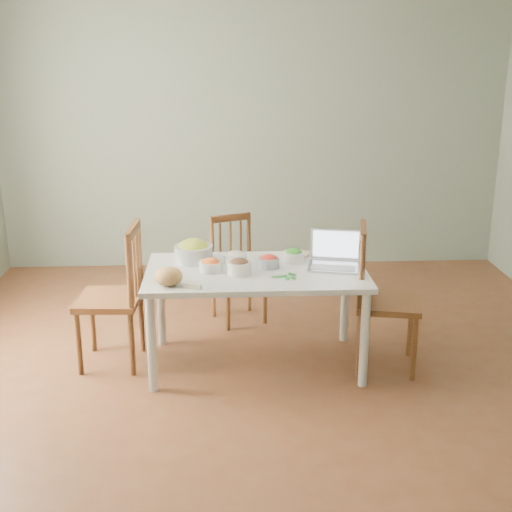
{
  "coord_description": "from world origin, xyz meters",
  "views": [
    {
      "loc": [
        -0.31,
        -4.28,
        2.23
      ],
      "look_at": [
        -0.09,
        0.19,
        0.81
      ],
      "focal_mm": 47.94,
      "sensor_mm": 36.0,
      "label": 1
    }
  ],
  "objects_px": {
    "chair_right": "(388,299)",
    "bowl_squash": "(193,251)",
    "dining_table": "(256,318)",
    "bread_boule": "(169,276)",
    "laptop": "(335,251)",
    "chair_far": "(239,271)",
    "chair_left": "(109,296)"
  },
  "relations": [
    {
      "from": "chair_right",
      "to": "chair_left",
      "type": "bearing_deg",
      "value": 96.77
    },
    {
      "from": "bowl_squash",
      "to": "dining_table",
      "type": "bearing_deg",
      "value": -25.4
    },
    {
      "from": "dining_table",
      "to": "chair_left",
      "type": "bearing_deg",
      "value": 176.0
    },
    {
      "from": "chair_far",
      "to": "bowl_squash",
      "type": "distance_m",
      "value": 0.78
    },
    {
      "from": "chair_left",
      "to": "bowl_squash",
      "type": "height_order",
      "value": "chair_left"
    },
    {
      "from": "laptop",
      "to": "chair_left",
      "type": "bearing_deg",
      "value": -169.87
    },
    {
      "from": "chair_right",
      "to": "laptop",
      "type": "bearing_deg",
      "value": 87.89
    },
    {
      "from": "dining_table",
      "to": "bowl_squash",
      "type": "relative_size",
      "value": 5.54
    },
    {
      "from": "chair_far",
      "to": "chair_left",
      "type": "xyz_separation_m",
      "value": [
        -0.93,
        -0.74,
        0.08
      ]
    },
    {
      "from": "chair_right",
      "to": "bowl_squash",
      "type": "xyz_separation_m",
      "value": [
        -1.35,
        0.29,
        0.28
      ]
    },
    {
      "from": "chair_right",
      "to": "dining_table",
      "type": "bearing_deg",
      "value": 96.26
    },
    {
      "from": "dining_table",
      "to": "chair_left",
      "type": "distance_m",
      "value": 1.05
    },
    {
      "from": "chair_far",
      "to": "bread_boule",
      "type": "bearing_deg",
      "value": -135.79
    },
    {
      "from": "chair_left",
      "to": "laptop",
      "type": "bearing_deg",
      "value": 91.32
    },
    {
      "from": "dining_table",
      "to": "chair_far",
      "type": "bearing_deg",
      "value": 97.04
    },
    {
      "from": "bread_boule",
      "to": "laptop",
      "type": "xyz_separation_m",
      "value": [
        1.12,
        0.29,
        0.07
      ]
    },
    {
      "from": "bread_boule",
      "to": "laptop",
      "type": "height_order",
      "value": "laptop"
    },
    {
      "from": "bread_boule",
      "to": "bowl_squash",
      "type": "height_order",
      "value": "bowl_squash"
    },
    {
      "from": "bread_boule",
      "to": "laptop",
      "type": "relative_size",
      "value": 0.52
    },
    {
      "from": "chair_left",
      "to": "bowl_squash",
      "type": "relative_size",
      "value": 3.72
    },
    {
      "from": "bread_boule",
      "to": "dining_table",
      "type": "bearing_deg",
      "value": 25.54
    },
    {
      "from": "bread_boule",
      "to": "chair_right",
      "type": "bearing_deg",
      "value": 7.51
    },
    {
      "from": "chair_far",
      "to": "laptop",
      "type": "distance_m",
      "value": 1.1
    },
    {
      "from": "laptop",
      "to": "dining_table",
      "type": "bearing_deg",
      "value": -166.65
    },
    {
      "from": "chair_left",
      "to": "chair_far",
      "type": "bearing_deg",
      "value": 131.95
    },
    {
      "from": "dining_table",
      "to": "laptop",
      "type": "bearing_deg",
      "value": 0.91
    },
    {
      "from": "bread_boule",
      "to": "bowl_squash",
      "type": "relative_size",
      "value": 0.67
    },
    {
      "from": "dining_table",
      "to": "bowl_squash",
      "type": "distance_m",
      "value": 0.65
    },
    {
      "from": "chair_left",
      "to": "bread_boule",
      "type": "distance_m",
      "value": 0.63
    },
    {
      "from": "chair_far",
      "to": "chair_left",
      "type": "relative_size",
      "value": 0.85
    },
    {
      "from": "chair_far",
      "to": "chair_right",
      "type": "distance_m",
      "value": 1.35
    },
    {
      "from": "dining_table",
      "to": "chair_right",
      "type": "xyz_separation_m",
      "value": [
        0.92,
        -0.08,
        0.15
      ]
    }
  ]
}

